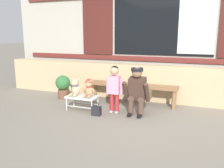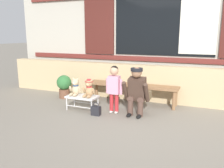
% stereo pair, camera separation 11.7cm
% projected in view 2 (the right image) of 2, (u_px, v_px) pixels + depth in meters
% --- Properties ---
extents(ground_plane, '(60.00, 60.00, 0.00)m').
position_uv_depth(ground_plane, '(140.00, 121.00, 4.28)').
color(ground_plane, gray).
extents(brick_low_wall, '(8.19, 0.25, 0.85)m').
position_uv_depth(brick_low_wall, '(157.00, 84.00, 5.48)').
color(brick_low_wall, tan).
rests_on(brick_low_wall, ground).
extents(shop_facade, '(8.36, 0.26, 3.50)m').
position_uv_depth(shop_facade, '(164.00, 26.00, 5.67)').
color(shop_facade, '#B7B2A3').
rests_on(shop_facade, ground).
extents(wooden_bench_long, '(2.10, 0.40, 0.44)m').
position_uv_depth(wooden_bench_long, '(132.00, 87.00, 5.35)').
color(wooden_bench_long, '#8E6642').
rests_on(wooden_bench_long, ground).
extents(small_display_bench, '(0.64, 0.36, 0.30)m').
position_uv_depth(small_display_bench, '(82.00, 97.00, 4.89)').
color(small_display_bench, silver).
rests_on(small_display_bench, ground).
extents(teddy_bear_plain, '(0.28, 0.26, 0.36)m').
position_uv_depth(teddy_bear_plain, '(75.00, 88.00, 4.91)').
color(teddy_bear_plain, '#CCB289').
rests_on(teddy_bear_plain, small_display_bench).
extents(teddy_bear_with_hat, '(0.28, 0.27, 0.36)m').
position_uv_depth(teddy_bear_with_hat, '(89.00, 88.00, 4.79)').
color(teddy_bear_with_hat, tan).
rests_on(teddy_bear_with_hat, small_display_bench).
extents(child_standing, '(0.35, 0.18, 0.96)m').
position_uv_depth(child_standing, '(114.00, 84.00, 4.63)').
color(child_standing, '#B7282D').
rests_on(child_standing, ground).
extents(adult_crouching, '(0.50, 0.49, 0.95)m').
position_uv_depth(adult_crouching, '(137.00, 91.00, 4.55)').
color(adult_crouching, brown).
rests_on(adult_crouching, ground).
extents(handbag_on_ground, '(0.18, 0.11, 0.27)m').
position_uv_depth(handbag_on_ground, '(96.00, 110.00, 4.59)').
color(handbag_on_ground, '#232328').
rests_on(handbag_on_ground, ground).
extents(potted_plant, '(0.36, 0.36, 0.57)m').
position_uv_depth(potted_plant, '(64.00, 85.00, 5.80)').
color(potted_plant, brown).
rests_on(potted_plant, ground).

